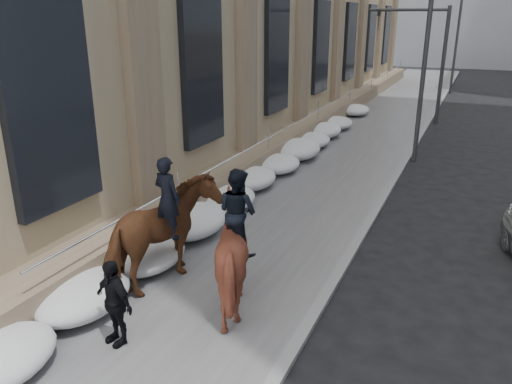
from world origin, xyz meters
TOP-DOWN VIEW (x-y plane):
  - ground at (0.00, 0.00)m, footprint 140.00×140.00m
  - sidewalk at (0.00, 10.00)m, footprint 5.00×80.00m
  - curb at (2.62, 10.00)m, footprint 0.24×80.00m
  - streetlight_mid at (2.74, 14.00)m, footprint 1.71×0.24m
  - streetlight_far at (2.74, 34.00)m, footprint 1.71×0.24m
  - traffic_signal at (2.07, 22.00)m, footprint 4.10×0.22m
  - snow_bank at (-1.42, 8.11)m, footprint 1.70×18.10m
  - mounted_horse_left at (-0.59, 1.51)m, footprint 1.69×2.85m
  - mounted_horse_right at (1.00, 1.52)m, footprint 2.24×2.37m
  - pedestrian at (-0.26, -0.52)m, footprint 1.00×0.63m

SIDE VIEW (x-z plane):
  - ground at x=0.00m, z-range 0.00..0.00m
  - sidewalk at x=0.00m, z-range 0.00..0.12m
  - curb at x=2.62m, z-range 0.00..0.12m
  - snow_bank at x=-1.42m, z-range 0.09..0.85m
  - pedestrian at x=-0.26m, z-range 0.12..1.70m
  - mounted_horse_right at x=1.00m, z-range -0.08..2.64m
  - mounted_horse_left at x=-0.59m, z-range -0.10..2.69m
  - traffic_signal at x=2.07m, z-range 1.00..7.00m
  - streetlight_mid at x=2.74m, z-range 0.58..8.58m
  - streetlight_far at x=2.74m, z-range 0.58..8.58m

